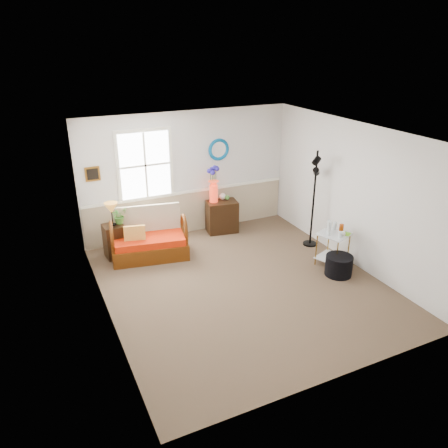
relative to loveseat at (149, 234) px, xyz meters
name	(u,v)px	position (x,y,z in m)	size (l,w,h in m)	color
floor	(242,284)	(1.13, -1.70, -0.46)	(4.50, 5.00, 0.01)	brown
ceiling	(245,134)	(1.13, -1.70, 2.14)	(4.50, 5.00, 0.01)	white
walls	(243,215)	(1.13, -1.70, 0.84)	(4.51, 5.01, 2.60)	silver
wainscot	(189,212)	(1.13, 0.78, -0.01)	(4.46, 0.02, 0.90)	tan
chair_rail	(189,192)	(1.13, 0.77, 0.46)	(4.46, 0.04, 0.06)	white
window	(145,165)	(0.23, 0.77, 1.14)	(1.14, 0.06, 1.44)	white
picture	(92,174)	(-0.79, 0.78, 1.09)	(0.28, 0.03, 0.28)	#BB7B26
mirror	(219,149)	(1.83, 0.78, 1.29)	(0.47, 0.47, 0.07)	#0877BE
loveseat	(149,234)	(0.00, 0.00, 0.00)	(1.42, 0.80, 0.93)	#592405
throw_pillow	(135,236)	(-0.28, -0.05, 0.04)	(0.40, 0.10, 0.40)	#C56821
lamp_stand	(115,241)	(-0.61, 0.28, -0.14)	(0.37, 0.37, 0.66)	black
table_lamp	(112,214)	(-0.61, 0.26, 0.42)	(0.25, 0.25, 0.46)	orange
potted_plant	(119,217)	(-0.46, 0.32, 0.32)	(0.29, 0.32, 0.25)	#428030
cabinet	(222,217)	(1.76, 0.48, -0.12)	(0.65, 0.42, 0.69)	black
flower_vase	(214,184)	(1.60, 0.55, 0.61)	(0.23, 0.23, 0.77)	red
side_table	(332,249)	(2.97, -1.78, -0.15)	(0.50, 0.50, 0.64)	#B2882F
tabletop_items	(337,227)	(3.01, -1.79, 0.30)	(0.43, 0.43, 0.26)	silver
floor_lamp	(314,200)	(3.12, -0.90, 0.52)	(0.28, 0.28, 1.96)	black
ottoman	(339,265)	(2.84, -2.14, -0.28)	(0.48, 0.48, 0.37)	black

